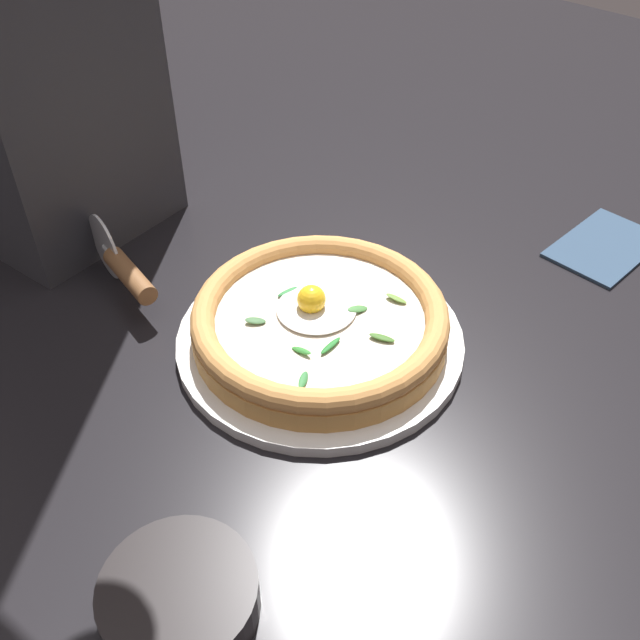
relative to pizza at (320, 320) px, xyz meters
name	(u,v)px	position (x,y,z in m)	size (l,w,h in m)	color
ground_plane	(302,391)	(0.05, 0.02, -0.05)	(2.40, 2.40, 0.03)	black
pizza_plate	(320,339)	(0.00, 0.00, -0.03)	(0.29, 0.29, 0.01)	white
pizza	(320,320)	(0.00, 0.00, 0.00)	(0.25, 0.25, 0.05)	#D3954A
side_bowl	(180,597)	(0.27, 0.12, -0.02)	(0.11, 0.11, 0.03)	black
pizza_cutter	(122,266)	(0.08, -0.21, 0.01)	(0.04, 0.14, 0.07)	silver
folded_napkin	(605,245)	(-0.35, 0.14, -0.03)	(0.14, 0.09, 0.01)	#2D425A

